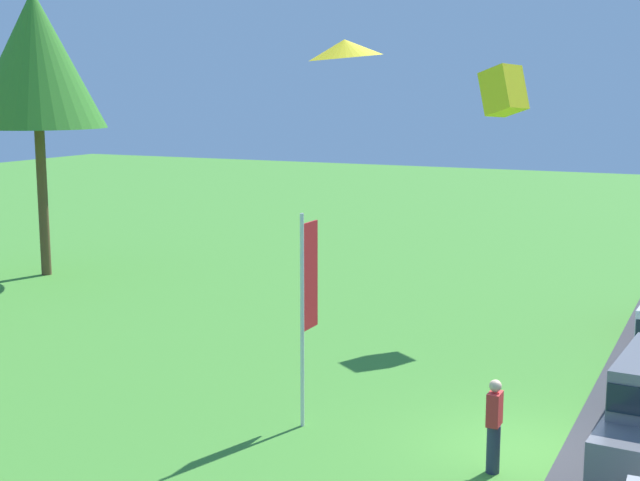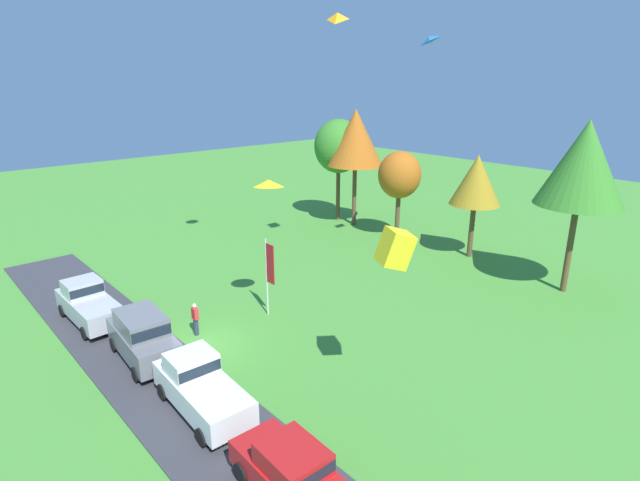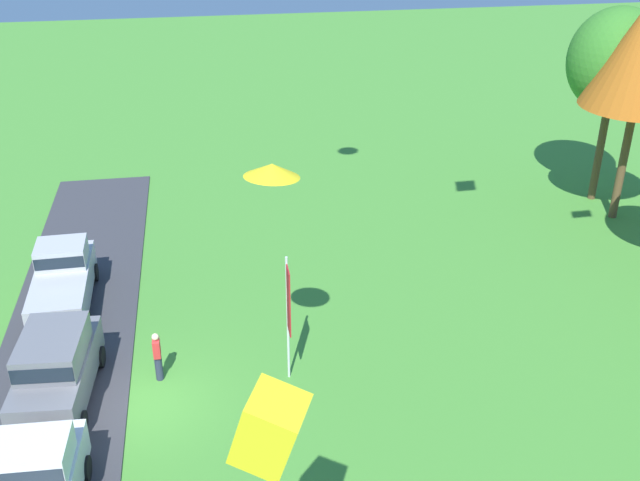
# 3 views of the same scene
# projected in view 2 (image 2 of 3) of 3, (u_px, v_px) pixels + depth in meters

# --- Properties ---
(ground_plane) EXTENTS (120.00, 120.00, 0.00)m
(ground_plane) POSITION_uv_depth(u_px,v_px,m) (200.00, 346.00, 24.03)
(ground_plane) COLOR #478E33
(pavement_strip) EXTENTS (36.00, 4.40, 0.06)m
(pavement_strip) POSITION_uv_depth(u_px,v_px,m) (147.00, 366.00, 22.31)
(pavement_strip) COLOR #38383D
(pavement_strip) RESTS_ON ground
(car_pickup_near_entrance) EXTENTS (5.04, 2.13, 2.14)m
(car_pickup_near_entrance) POSITION_uv_depth(u_px,v_px,m) (88.00, 303.00, 26.14)
(car_pickup_near_entrance) COLOR #B7B7BC
(car_pickup_near_entrance) RESTS_ON ground
(car_suv_far_end) EXTENTS (4.72, 2.31, 2.28)m
(car_suv_far_end) POSITION_uv_depth(u_px,v_px,m) (143.00, 335.00, 22.49)
(car_suv_far_end) COLOR slate
(car_suv_far_end) RESTS_ON ground
(car_pickup_mid_row) EXTENTS (5.08, 2.22, 2.14)m
(car_pickup_mid_row) POSITION_uv_depth(u_px,v_px,m) (200.00, 385.00, 19.12)
(car_pickup_mid_row) COLOR white
(car_pickup_mid_row) RESTS_ON ground
(car_sedan_by_flagpole) EXTENTS (4.45, 2.06, 1.84)m
(car_sedan_by_flagpole) POSITION_uv_depth(u_px,v_px,m) (292.00, 471.00, 15.04)
(car_sedan_by_flagpole) COLOR red
(car_sedan_by_flagpole) RESTS_ON ground
(person_beside_suv) EXTENTS (0.36, 0.24, 1.71)m
(person_beside_suv) POSITION_uv_depth(u_px,v_px,m) (195.00, 319.00, 24.85)
(person_beside_suv) COLOR #2D334C
(person_beside_suv) RESTS_ON ground
(tree_lone_near) EXTENTS (4.25, 4.25, 8.97)m
(tree_lone_near) POSITION_uv_depth(u_px,v_px,m) (339.00, 146.00, 43.43)
(tree_lone_near) COLOR brown
(tree_lone_near) RESTS_ON ground
(tree_left_of_center) EXTENTS (4.69, 4.69, 9.90)m
(tree_left_of_center) POSITION_uv_depth(u_px,v_px,m) (356.00, 138.00, 41.64)
(tree_left_of_center) COLOR brown
(tree_left_of_center) RESTS_ON ground
(tree_right_of_center) EXTENTS (3.32, 3.32, 7.00)m
(tree_right_of_center) POSITION_uv_depth(u_px,v_px,m) (400.00, 175.00, 38.48)
(tree_right_of_center) COLOR brown
(tree_right_of_center) RESTS_ON ground
(tree_center_back) EXTENTS (3.48, 3.48, 7.35)m
(tree_center_back) POSITION_uv_depth(u_px,v_px,m) (476.00, 180.00, 34.41)
(tree_center_back) COLOR brown
(tree_center_back) RESTS_ON ground
(tree_far_left) EXTENTS (4.83, 4.83, 10.20)m
(tree_far_left) POSITION_uv_depth(u_px,v_px,m) (584.00, 164.00, 27.88)
(tree_far_left) COLOR brown
(tree_far_left) RESTS_ON ground
(flag_banner) EXTENTS (0.71, 0.08, 4.34)m
(flag_banner) POSITION_uv_depth(u_px,v_px,m) (269.00, 269.00, 26.28)
(flag_banner) COLOR silver
(flag_banner) RESTS_ON ground
(kite_diamond_high_right) EXTENTS (1.39, 1.45, 0.78)m
(kite_diamond_high_right) POSITION_uv_depth(u_px,v_px,m) (337.00, 16.00, 27.83)
(kite_diamond_high_right) COLOR orange
(kite_delta_over_trees) EXTENTS (2.12, 2.12, 0.50)m
(kite_delta_over_trees) POSITION_uv_depth(u_px,v_px,m) (269.00, 183.00, 23.94)
(kite_delta_over_trees) COLOR yellow
(kite_box_low_drifter) EXTENTS (1.37, 1.47, 1.51)m
(kite_box_low_drifter) POSITION_uv_depth(u_px,v_px,m) (395.00, 248.00, 17.36)
(kite_box_low_drifter) COLOR yellow
(kite_diamond_mid_center) EXTENTS (1.33, 1.33, 0.65)m
(kite_diamond_mid_center) POSITION_uv_depth(u_px,v_px,m) (429.00, 39.00, 28.95)
(kite_diamond_mid_center) COLOR blue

